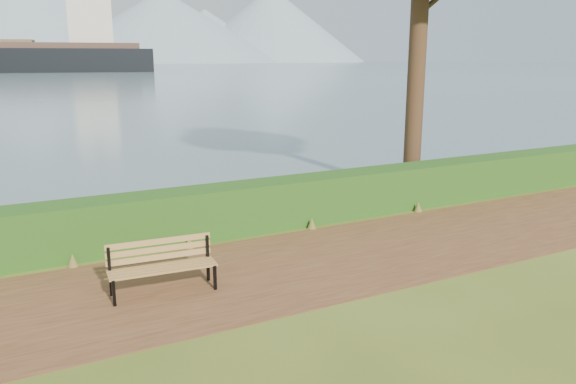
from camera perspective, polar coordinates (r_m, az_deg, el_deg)
ground at (r=9.55m, az=0.25°, el=-8.31°), size 140.00×140.00×0.00m
path at (r=9.80m, az=-0.58°, el=-7.71°), size 40.00×3.40×0.01m
hedge at (r=11.64m, az=-5.76°, el=-1.76°), size 32.00×0.85×1.00m
bench at (r=8.94m, az=-12.72°, el=-7.00°), size 1.66×0.60×0.82m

